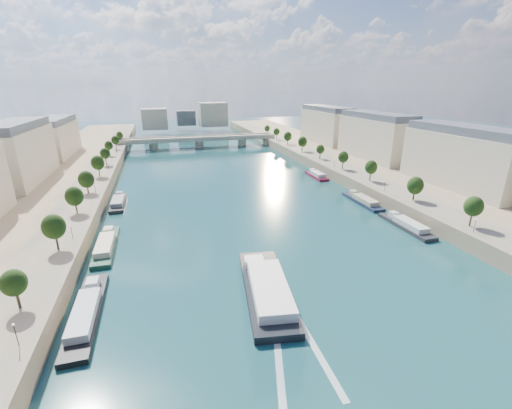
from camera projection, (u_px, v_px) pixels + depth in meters
ground at (241, 204)px, 132.08m from camera, size 700.00×700.00×0.00m
quay_left at (29, 216)px, 112.63m from camera, size 44.00×520.00×5.00m
quay_right at (401, 184)px, 149.87m from camera, size 44.00×520.00×5.00m
pave_left at (77, 205)px, 115.67m from camera, size 14.00×520.00×0.10m
pave_right at (372, 180)px, 145.14m from camera, size 14.00×520.00×0.10m
trees_left at (82, 187)px, 116.19m from camera, size 4.80×268.80×8.26m
trees_right at (356, 163)px, 151.89m from camera, size 4.80×268.80×8.26m
lamps_left at (85, 206)px, 106.85m from camera, size 0.36×200.36×4.28m
lamps_right at (356, 172)px, 147.60m from camera, size 0.36×200.36×4.28m
buildings_right at (412, 146)px, 159.48m from camera, size 16.00×226.00×23.20m
skyline at (190, 116)px, 327.17m from camera, size 79.00×42.00×22.00m
bridge at (199, 140)px, 248.47m from camera, size 112.00×12.00×8.15m
tour_barge at (267, 288)px, 74.97m from camera, size 13.89×33.16×4.36m
wake at (295, 345)px, 60.44m from camera, size 11.43×26.02×0.04m
moored_barges_left at (87, 311)px, 68.34m from camera, size 5.00×158.72×3.60m
moored_barges_right at (412, 228)px, 107.33m from camera, size 5.00×165.41×3.60m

